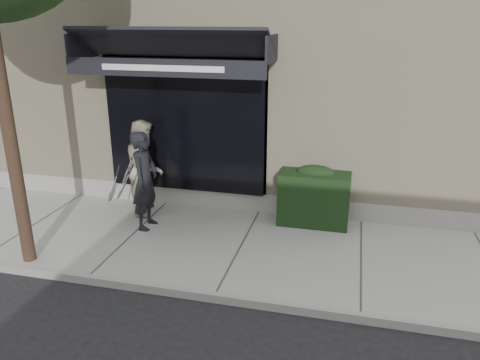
# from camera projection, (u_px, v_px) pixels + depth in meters

# --- Properties ---
(ground) EXTENTS (80.00, 80.00, 0.00)m
(ground) POSITION_uv_depth(u_px,v_px,m) (241.00, 251.00, 8.06)
(ground) COLOR black
(ground) RESTS_ON ground
(sidewalk) EXTENTS (20.00, 3.00, 0.12)m
(sidewalk) POSITION_uv_depth(u_px,v_px,m) (241.00, 248.00, 8.04)
(sidewalk) COLOR gray
(sidewalk) RESTS_ON ground
(curb) EXTENTS (20.00, 0.10, 0.14)m
(curb) POSITION_uv_depth(u_px,v_px,m) (215.00, 297.00, 6.62)
(curb) COLOR gray
(curb) RESTS_ON ground
(building_facade) EXTENTS (14.30, 8.04, 5.64)m
(building_facade) POSITION_uv_depth(u_px,v_px,m) (288.00, 63.00, 11.70)
(building_facade) COLOR beige
(building_facade) RESTS_ON ground
(hedge) EXTENTS (1.30, 0.70, 1.14)m
(hedge) POSITION_uv_depth(u_px,v_px,m) (314.00, 196.00, 8.74)
(hedge) COLOR black
(hedge) RESTS_ON sidewalk
(pedestrian_front) EXTENTS (0.79, 0.85, 1.82)m
(pedestrian_front) POSITION_uv_depth(u_px,v_px,m) (145.00, 181.00, 8.44)
(pedestrian_front) COLOR black
(pedestrian_front) RESTS_ON sidewalk
(pedestrian_back) EXTENTS (0.96, 1.08, 1.86)m
(pedestrian_back) POSITION_uv_depth(u_px,v_px,m) (145.00, 167.00, 9.16)
(pedestrian_back) COLOR #B5AF90
(pedestrian_back) RESTS_ON sidewalk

